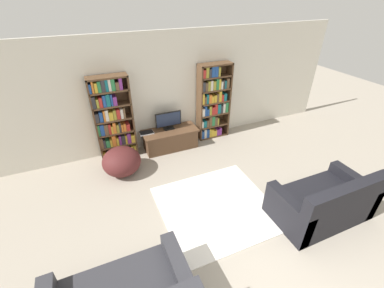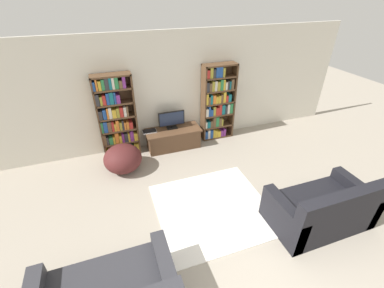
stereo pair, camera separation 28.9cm
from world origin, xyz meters
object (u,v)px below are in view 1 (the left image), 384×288
object	(u,v)px
bookshelf_right	(212,102)
television	(168,120)
bookshelf_left	(113,120)
tv_stand	(170,139)
beanbag_ottoman	(122,161)
laptop	(146,133)
couch_right_sofa	(323,203)

from	to	relation	value
bookshelf_right	television	world-z (taller)	bookshelf_right
bookshelf_left	bookshelf_right	distance (m)	2.37
tv_stand	television	xyz separation A→B (m)	(0.00, 0.08, 0.46)
bookshelf_left	tv_stand	size ratio (longest dim) A/B	1.44
tv_stand	bookshelf_left	bearing A→B (deg)	173.19
tv_stand	beanbag_ottoman	distance (m)	1.35
television	beanbag_ottoman	world-z (taller)	television
bookshelf_left	beanbag_ottoman	bearing A→B (deg)	-92.06
television	beanbag_ottoman	distance (m)	1.44
bookshelf_left	television	distance (m)	1.23
television	bookshelf_left	bearing A→B (deg)	176.71
laptop	beanbag_ottoman	xyz separation A→B (m)	(-0.70, -0.61, -0.20)
tv_stand	couch_right_sofa	size ratio (longest dim) A/B	0.81
couch_right_sofa	beanbag_ottoman	size ratio (longest dim) A/B	2.04
television	beanbag_ottoman	bearing A→B (deg)	-153.75
laptop	television	bearing A→B (deg)	-0.35
tv_stand	bookshelf_right	bearing A→B (deg)	7.18
laptop	tv_stand	bearing A→B (deg)	-8.26
television	beanbag_ottoman	size ratio (longest dim) A/B	0.79
bookshelf_left	bookshelf_right	bearing A→B (deg)	0.03
laptop	bookshelf_right	bearing A→B (deg)	2.28
bookshelf_left	laptop	xyz separation A→B (m)	(0.67, -0.07, -0.42)
laptop	couch_right_sofa	bearing A→B (deg)	-55.64
bookshelf_left	laptop	world-z (taller)	bookshelf_left
couch_right_sofa	beanbag_ottoman	bearing A→B (deg)	138.43
bookshelf_left	television	bearing A→B (deg)	-3.29
bookshelf_right	couch_right_sofa	world-z (taller)	bookshelf_right
bookshelf_left	tv_stand	xyz separation A→B (m)	(1.21, -0.14, -0.67)
television	laptop	xyz separation A→B (m)	(-0.54, 0.00, -0.21)
bookshelf_left	tv_stand	distance (m)	1.39
television	laptop	distance (m)	0.58
bookshelf_left	television	size ratio (longest dim) A/B	3.04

